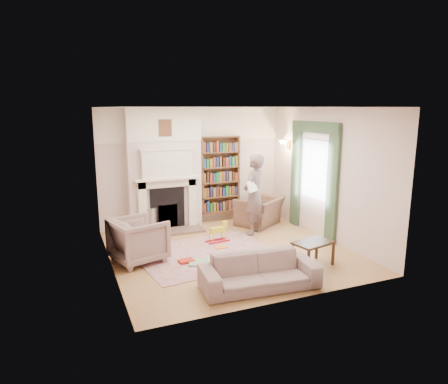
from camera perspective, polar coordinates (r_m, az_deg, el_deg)
name	(u,v)px	position (r m, az deg, el deg)	size (l,w,h in m)	color
floor	(229,251)	(8.02, 0.69, -8.41)	(4.50, 4.50, 0.00)	olive
ceiling	(229,107)	(7.52, 0.74, 12.02)	(4.50, 4.50, 0.00)	white
wall_back	(193,166)	(9.73, -4.49, 3.69)	(4.50, 4.50, 0.00)	beige
wall_front	(291,209)	(5.69, 9.61, -2.35)	(4.50, 4.50, 0.00)	beige
wall_left	(108,191)	(7.09, -16.26, 0.16)	(4.50, 4.50, 0.00)	beige
wall_right	(326,174)	(8.77, 14.39, 2.44)	(4.50, 4.50, 0.00)	beige
fireplace	(165,170)	(9.34, -8.49, 3.17)	(1.70, 0.58, 2.80)	beige
bookcase	(220,174)	(9.86, -0.64, 2.52)	(1.00, 0.24, 1.85)	brown
window	(315,170)	(9.07, 12.83, 3.15)	(0.02, 0.90, 1.30)	silver
curtain_left	(333,186)	(8.53, 15.25, 0.78)	(0.07, 0.32, 2.40)	#2F462D
curtain_right	(296,176)	(9.66, 10.22, 2.28)	(0.07, 0.32, 2.40)	#2F462D
pelmet	(315,127)	(8.95, 12.87, 9.02)	(0.09, 1.70, 0.24)	#2F462D
wall_sconce	(282,145)	(9.82, 8.27, 6.62)	(0.20, 0.24, 0.24)	gold
rug	(206,254)	(7.87, -2.52, -8.79)	(2.60, 2.00, 0.01)	#C5B195
armchair_reading	(259,211)	(9.72, 5.05, -2.76)	(1.02, 0.89, 0.66)	#4D3429
armchair_left	(138,240)	(7.55, -12.12, -6.70)	(0.87, 0.90, 0.82)	gray
sofa	(260,272)	(6.40, 5.10, -11.27)	(1.85, 0.72, 0.54)	gray
man_reading	(254,195)	(8.86, 4.31, -0.38)	(0.66, 0.43, 1.81)	#5E4D4B
newspaper	(252,186)	(8.57, 4.04, 0.84)	(0.36, 0.02, 0.25)	white
coffee_table	(313,254)	(7.42, 12.56, -8.58)	(0.70, 0.45, 0.45)	#322211
paraffin_heater	(152,220)	(9.32, -10.31, -3.91)	(0.24, 0.24, 0.55)	#B2B5BA
rocking_horse	(218,232)	(8.44, -0.92, -5.78)	(0.50, 0.20, 0.44)	gold
board_game	(199,262)	(7.41, -3.53, -9.96)	(0.38, 0.38, 0.03)	#E8C952
game_box_lid	(186,261)	(7.45, -5.40, -9.79)	(0.27, 0.18, 0.05)	red
comic_annuals	(240,253)	(7.88, 2.36, -8.65)	(0.77, 0.96, 0.02)	red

